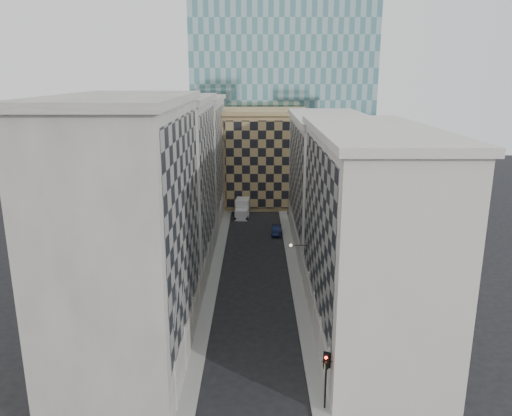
{
  "coord_description": "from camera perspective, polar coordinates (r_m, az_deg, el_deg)",
  "views": [
    {
      "loc": [
        0.2,
        -30.6,
        25.32
      ],
      "look_at": [
        0.18,
        13.74,
        13.42
      ],
      "focal_mm": 35.0,
      "sensor_mm": 36.0,
      "label": 1
    }
  ],
  "objects": [
    {
      "name": "sidewalk_east",
      "position": [
        65.85,
        4.46,
        -7.57
      ],
      "size": [
        1.5,
        100.0,
        0.15
      ],
      "primitive_type": "cube",
      "color": "gray",
      "rests_on": "ground"
    },
    {
      "name": "box_truck",
      "position": [
        91.6,
        -1.58,
        -0.14
      ],
      "size": [
        2.64,
        5.9,
        3.18
      ],
      "rotation": [
        0.0,
        0.0,
        -0.05
      ],
      "color": "silver",
      "rests_on": "ground"
    },
    {
      "name": "sidewalk_west",
      "position": [
        65.88,
        -4.76,
        -7.57
      ],
      "size": [
        1.5,
        100.0,
        0.15
      ],
      "primitive_type": "cube",
      "color": "gray",
      "rests_on": "ground"
    },
    {
      "name": "bldg_left_c",
      "position": [
        87.53,
        -7.28,
        5.36
      ],
      "size": [
        10.8,
        22.8,
        21.7
      ],
      "color": "gray",
      "rests_on": "ground"
    },
    {
      "name": "tan_block",
      "position": [
        99.79,
        1.07,
        5.86
      ],
      "size": [
        16.8,
        14.8,
        18.8
      ],
      "color": "#9C7952",
      "rests_on": "ground"
    },
    {
      "name": "shop_sign",
      "position": [
        40.23,
        7.84,
        -17.42
      ],
      "size": [
        0.83,
        0.72,
        0.8
      ],
      "rotation": [
        0.0,
        0.0,
        -0.03
      ],
      "color": "black",
      "rests_on": "ground"
    },
    {
      "name": "bldg_right_b",
      "position": [
        75.0,
        8.24,
        2.96
      ],
      "size": [
        10.8,
        28.8,
        19.7
      ],
      "color": "beige",
      "rests_on": "ground"
    },
    {
      "name": "bldg_left_a",
      "position": [
        45.12,
        -14.21,
        -2.86
      ],
      "size": [
        10.8,
        22.8,
        23.7
      ],
      "color": "gray",
      "rests_on": "ground"
    },
    {
      "name": "flagpoles_left",
      "position": [
        40.95,
        -8.68,
        -10.19
      ],
      "size": [
        0.1,
        6.33,
        2.33
      ],
      "color": "gray",
      "rests_on": "ground"
    },
    {
      "name": "bracket_lamp",
      "position": [
        58.01,
        4.17,
        -4.27
      ],
      "size": [
        1.98,
        0.36,
        0.36
      ],
      "color": "black",
      "rests_on": "ground"
    },
    {
      "name": "bldg_left_b",
      "position": [
        66.06,
        -9.64,
        2.57
      ],
      "size": [
        10.8,
        22.8,
        22.7
      ],
      "color": "#99958E",
      "rests_on": "ground"
    },
    {
      "name": "bldg_right_a",
      "position": [
        49.18,
        12.59,
        -3.11
      ],
      "size": [
        10.8,
        26.8,
        20.7
      ],
      "color": "beige",
      "rests_on": "ground"
    },
    {
      "name": "dark_car",
      "position": [
        81.57,
        2.35,
        -2.55
      ],
      "size": [
        1.85,
        4.48,
        1.44
      ],
      "primitive_type": "imported",
      "rotation": [
        0.0,
        0.0,
        -0.08
      ],
      "color": "#0D1533",
      "rests_on": "ground"
    },
    {
      "name": "traffic_light",
      "position": [
        40.35,
        8.02,
        -17.75
      ],
      "size": [
        0.59,
        0.58,
        4.79
      ],
      "rotation": [
        0.0,
        0.0,
        -0.36
      ],
      "color": "black",
      "rests_on": "sidewalk_east"
    },
    {
      "name": "church_tower",
      "position": [
        112.62,
        -0.08,
        15.85
      ],
      "size": [
        7.2,
        7.2,
        51.5
      ],
      "color": "#2F2824",
      "rests_on": "ground"
    }
  ]
}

